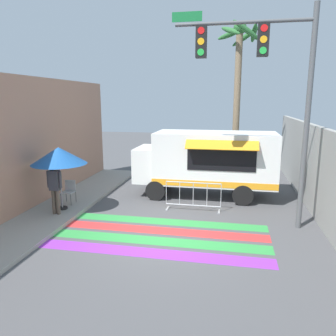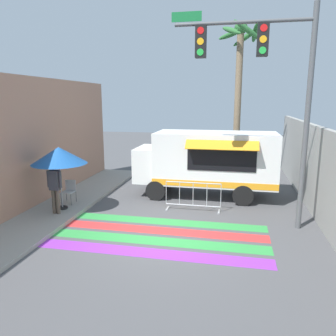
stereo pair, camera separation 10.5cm
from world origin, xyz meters
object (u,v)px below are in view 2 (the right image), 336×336
folding_chair (69,189)px  palm_tree (240,73)px  vendor_person (55,185)px  food_truck (205,159)px  barricade_front (193,197)px  traffic_signal_pole (265,74)px  patio_umbrella (59,156)px

folding_chair → palm_tree: palm_tree is taller
folding_chair → vendor_person: vendor_person is taller
palm_tree → folding_chair: bearing=-137.2°
food_truck → barricade_front: bearing=-96.2°
vendor_person → palm_tree: size_ratio=0.24×
barricade_front → palm_tree: palm_tree is taller
folding_chair → barricade_front: barricade_front is taller
traffic_signal_pole → barricade_front: 4.81m
traffic_signal_pole → folding_chair: bearing=175.0°
patio_umbrella → vendor_person: 1.04m
barricade_front → traffic_signal_pole: bearing=-24.6°
food_truck → traffic_signal_pole: 4.72m
vendor_person → barricade_front: bearing=34.1°
traffic_signal_pole → palm_tree: bearing=96.3°
food_truck → barricade_front: food_truck is taller
food_truck → palm_tree: size_ratio=0.75×
traffic_signal_pole → barricade_front: bearing=155.4°
traffic_signal_pole → patio_umbrella: bearing=-179.1°
traffic_signal_pole → folding_chair: size_ratio=7.71×
patio_umbrella → barricade_front: 4.93m
patio_umbrella → folding_chair: 1.57m
barricade_front → food_truck: bearing=83.8°
food_truck → traffic_signal_pole: (1.97, -2.92, 3.14)m
food_truck → palm_tree: (1.27, 3.34, 3.63)m
folding_chair → vendor_person: (0.15, -1.22, 0.51)m
palm_tree → vendor_person: bearing=-130.9°
traffic_signal_pole → folding_chair: (-6.81, 0.59, -4.04)m
food_truck → barricade_front: (-0.21, -1.92, -1.03)m
traffic_signal_pole → barricade_front: traffic_signal_pole is taller
traffic_signal_pole → food_truck: bearing=123.9°
food_truck → folding_chair: bearing=-154.3°
patio_umbrella → barricade_front: bearing=13.7°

